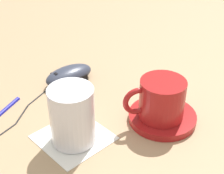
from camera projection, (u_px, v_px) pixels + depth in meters
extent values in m
plane|color=#9E7F5B|center=(104.00, 117.00, 0.65)|extent=(3.00, 3.00, 0.00)
cylinder|color=maroon|center=(162.00, 117.00, 0.64)|extent=(0.13, 0.13, 0.01)
cylinder|color=maroon|center=(162.00, 99.00, 0.61)|extent=(0.08, 0.08, 0.07)
torus|color=maroon|center=(138.00, 101.00, 0.60)|extent=(0.05, 0.04, 0.05)
ellipsoid|color=#2D3342|center=(69.00, 75.00, 0.75)|extent=(0.12, 0.08, 0.04)
cylinder|color=black|center=(56.00, 76.00, 0.73)|extent=(0.01, 0.01, 0.01)
cube|color=black|center=(76.00, 82.00, 0.73)|extent=(0.06, 0.02, 0.02)
cube|color=black|center=(63.00, 72.00, 0.77)|extent=(0.06, 0.02, 0.02)
cylinder|color=black|center=(37.00, 97.00, 0.70)|extent=(0.06, 0.01, 0.00)
cylinder|color=black|center=(22.00, 114.00, 0.66)|extent=(0.05, 0.03, 0.00)
cylinder|color=black|center=(3.00, 132.00, 0.61)|extent=(0.06, 0.01, 0.00)
sphere|color=black|center=(46.00, 90.00, 0.73)|extent=(0.00, 0.00, 0.00)
sphere|color=black|center=(28.00, 105.00, 0.68)|extent=(0.00, 0.00, 0.00)
sphere|color=black|center=(16.00, 124.00, 0.63)|extent=(0.00, 0.00, 0.00)
cube|color=silver|center=(74.00, 137.00, 0.60)|extent=(0.13, 0.13, 0.00)
cylinder|color=silver|center=(70.00, 114.00, 0.57)|extent=(0.08, 0.08, 0.10)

